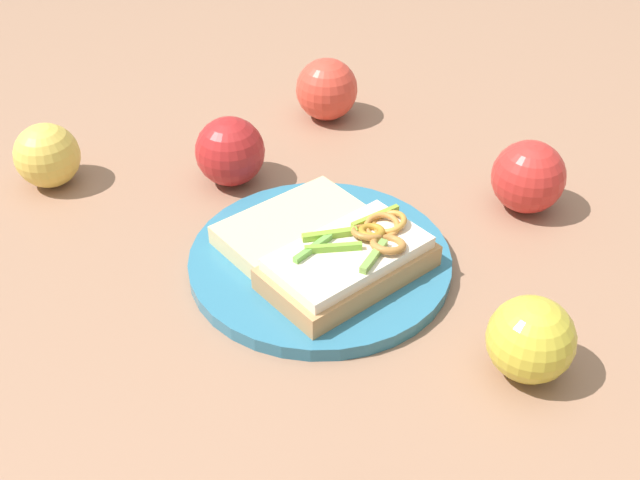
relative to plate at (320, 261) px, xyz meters
name	(u,v)px	position (x,y,z in m)	size (l,w,h in m)	color
ground_plane	(320,266)	(0.00, 0.00, -0.01)	(2.00, 2.00, 0.00)	#946A52
plate	(320,261)	(0.00, 0.00, 0.00)	(0.27, 0.27, 0.02)	teal
sandwich	(350,260)	(-0.02, -0.04, 0.03)	(0.19, 0.16, 0.05)	tan
bread_slice_side	(294,228)	(0.02, 0.04, 0.02)	(0.16, 0.09, 0.02)	beige
apple_0	(531,339)	(-0.05, -0.23, 0.03)	(0.08, 0.08, 0.08)	gold
apple_1	(327,89)	(0.29, 0.13, 0.03)	(0.08, 0.08, 0.08)	#DA4030
apple_2	(49,154)	(0.00, 0.36, 0.03)	(0.08, 0.08, 0.08)	#E1BA4B
apple_3	(230,151)	(0.10, 0.17, 0.03)	(0.08, 0.08, 0.08)	#AC2021
apple_4	(528,177)	(0.20, -0.16, 0.03)	(0.08, 0.08, 0.08)	red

